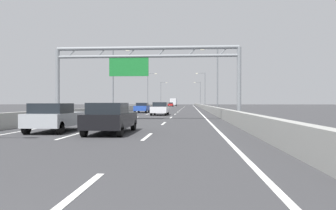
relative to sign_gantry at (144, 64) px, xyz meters
name	(u,v)px	position (x,y,z in m)	size (l,w,h in m)	color
ground_plane	(178,107)	(0.20, 74.58, -4.83)	(260.00, 260.00, 0.00)	#38383A
lane_dash_left_1	(69,136)	(-1.60, -12.92, -4.83)	(0.16, 3.00, 0.01)	white
lane_dash_left_2	(115,123)	(-1.60, -3.92, -4.83)	(0.16, 3.00, 0.01)	white
lane_dash_left_3	(136,117)	(-1.60, 5.08, -4.83)	(0.16, 3.00, 0.01)	white
lane_dash_left_4	(147,114)	(-1.60, 14.08, -4.83)	(0.16, 3.00, 0.01)	white
lane_dash_left_5	(155,112)	(-1.60, 23.08, -4.83)	(0.16, 3.00, 0.01)	white
lane_dash_left_6	(160,111)	(-1.60, 32.08, -4.83)	(0.16, 3.00, 0.01)	white
lane_dash_left_7	(164,109)	(-1.60, 41.08, -4.83)	(0.16, 3.00, 0.01)	white
lane_dash_left_8	(167,109)	(-1.60, 50.08, -4.83)	(0.16, 3.00, 0.01)	white
lane_dash_left_9	(170,108)	(-1.60, 59.08, -4.83)	(0.16, 3.00, 0.01)	white
lane_dash_left_10	(171,107)	(-1.60, 68.08, -4.83)	(0.16, 3.00, 0.01)	white
lane_dash_left_11	(173,107)	(-1.60, 77.08, -4.83)	(0.16, 3.00, 0.01)	white
lane_dash_left_12	(174,107)	(-1.60, 86.08, -4.83)	(0.16, 3.00, 0.01)	white
lane_dash_left_13	(176,106)	(-1.60, 95.08, -4.83)	(0.16, 3.00, 0.01)	white
lane_dash_left_14	(177,106)	(-1.60, 104.08, -4.83)	(0.16, 3.00, 0.01)	white
lane_dash_left_15	(177,106)	(-1.60, 113.08, -4.83)	(0.16, 3.00, 0.01)	white
lane_dash_left_16	(178,106)	(-1.60, 122.08, -4.83)	(0.16, 3.00, 0.01)	white
lane_dash_left_17	(179,105)	(-1.60, 131.08, -4.83)	(0.16, 3.00, 0.01)	white
lane_dash_right_0	(76,194)	(2.00, -21.92, -4.83)	(0.16, 3.00, 0.01)	white
lane_dash_right_1	(147,137)	(2.00, -12.92, -4.83)	(0.16, 3.00, 0.01)	white
lane_dash_right_2	(164,123)	(2.00, -3.92, -4.83)	(0.16, 3.00, 0.01)	white
lane_dash_right_3	(171,118)	(2.00, 5.08, -4.83)	(0.16, 3.00, 0.01)	white
lane_dash_right_4	(175,114)	(2.00, 14.08, -4.83)	(0.16, 3.00, 0.01)	white
lane_dash_right_5	(178,112)	(2.00, 23.08, -4.83)	(0.16, 3.00, 0.01)	white
lane_dash_right_6	(180,111)	(2.00, 32.08, -4.83)	(0.16, 3.00, 0.01)	white
lane_dash_right_7	(181,109)	(2.00, 41.08, -4.83)	(0.16, 3.00, 0.01)	white
lane_dash_right_8	(182,109)	(2.00, 50.08, -4.83)	(0.16, 3.00, 0.01)	white
lane_dash_right_9	(183,108)	(2.00, 59.08, -4.83)	(0.16, 3.00, 0.01)	white
lane_dash_right_10	(184,107)	(2.00, 68.08, -4.83)	(0.16, 3.00, 0.01)	white
lane_dash_right_11	(184,107)	(2.00, 77.08, -4.83)	(0.16, 3.00, 0.01)	white
lane_dash_right_12	(185,107)	(2.00, 86.08, -4.83)	(0.16, 3.00, 0.01)	white
lane_dash_right_13	(185,106)	(2.00, 95.08, -4.83)	(0.16, 3.00, 0.01)	white
lane_dash_right_14	(185,106)	(2.00, 104.08, -4.83)	(0.16, 3.00, 0.01)	white
lane_dash_right_15	(186,106)	(2.00, 113.08, -4.83)	(0.16, 3.00, 0.01)	white
lane_dash_right_16	(186,106)	(2.00, 122.08, -4.83)	(0.16, 3.00, 0.01)	white
lane_dash_right_17	(186,105)	(2.00, 131.08, -4.83)	(0.16, 3.00, 0.01)	white
edge_line_left	(158,108)	(-5.05, 62.58, -4.83)	(0.16, 176.00, 0.01)	white
edge_line_right	(195,108)	(5.45, 62.58, -4.83)	(0.16, 176.00, 0.01)	white
barrier_left	(160,105)	(-6.70, 84.58, -4.36)	(0.45, 220.00, 0.95)	#9E9E99
barrier_right	(199,105)	(7.10, 84.58, -4.36)	(0.45, 220.00, 0.95)	#9E9E99
sign_gantry	(144,64)	(0.00, 0.00, 0.00)	(16.02, 0.36, 6.36)	gray
streetlamp_left_mid	(115,76)	(-7.26, 19.62, 0.56)	(2.58, 0.28, 9.50)	slate
streetlamp_right_mid	(216,76)	(7.67, 19.62, 0.56)	(2.58, 0.28, 9.50)	slate
streetlamp_left_far	(149,88)	(-7.26, 58.57, 0.56)	(2.58, 0.28, 9.50)	slate
streetlamp_right_far	(204,88)	(7.67, 58.57, 0.56)	(2.58, 0.28, 9.50)	slate
streetlamp_left_distant	(161,92)	(-7.26, 97.53, 0.56)	(2.58, 0.28, 9.50)	slate
streetlamp_right_distant	(200,92)	(7.67, 97.53, 0.56)	(2.58, 0.28, 9.50)	slate
white_car	(160,109)	(0.30, 11.31, -4.04)	(1.90, 4.62, 1.56)	silver
black_car	(111,118)	(-0.02, -11.53, -4.06)	(1.87, 4.49, 1.53)	black
blue_car	(142,108)	(-3.16, 19.78, -4.07)	(1.83, 4.62, 1.47)	#2347AD
red_car	(171,104)	(-3.15, 89.92, -4.07)	(1.75, 4.68, 1.49)	red
silver_car	(55,117)	(-3.17, -10.83, -4.06)	(1.90, 4.11, 1.50)	#A8ADB2
box_truck	(173,102)	(-3.16, 109.66, -3.11)	(2.47, 8.94, 3.17)	#194799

